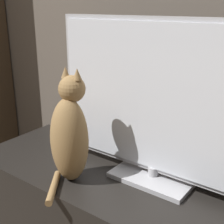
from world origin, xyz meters
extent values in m
cube|color=#B7B7BC|center=(0.05, 1.00, 0.48)|extent=(0.34, 0.21, 0.02)
cylinder|color=#B7B7BC|center=(0.05, 1.00, 0.51)|extent=(0.04, 0.04, 0.04)
cube|color=#B7B7BC|center=(0.05, 1.01, 0.83)|extent=(0.94, 0.02, 0.63)
cube|color=white|center=(0.05, 1.00, 0.83)|extent=(0.91, 0.01, 0.59)
ellipsoid|color=#997547|center=(-0.23, 0.80, 0.65)|extent=(0.17, 0.15, 0.36)
ellipsoid|color=black|center=(-0.23, 0.85, 0.64)|extent=(0.09, 0.05, 0.20)
sphere|color=#997547|center=(-0.23, 0.82, 0.86)|extent=(0.11, 0.11, 0.11)
cone|color=#997547|center=(-0.26, 0.82, 0.93)|extent=(0.04, 0.04, 0.04)
cone|color=#997547|center=(-0.20, 0.83, 0.93)|extent=(0.04, 0.04, 0.04)
cylinder|color=#997547|center=(-0.23, 0.69, 0.49)|extent=(0.15, 0.19, 0.03)
camera|label=1|loc=(0.60, -0.04, 1.18)|focal=50.00mm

